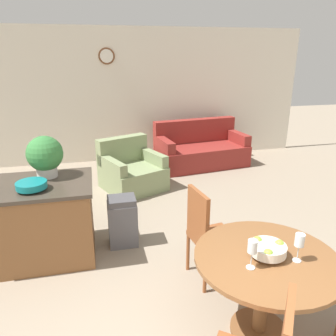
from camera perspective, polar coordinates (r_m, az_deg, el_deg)
wall_back at (r=6.97m, az=-8.65°, el=12.23°), size 8.00×0.09×2.70m
dining_table at (r=2.78m, az=16.51°, el=-17.36°), size 1.11×1.11×0.74m
dining_chair_far_side at (r=3.30m, az=6.87°, el=-10.93°), size 0.48×0.48×0.99m
fruit_bowl at (r=2.65m, az=17.00°, el=-13.30°), size 0.27×0.27×0.12m
wine_glass_left at (r=2.44m, az=14.49°, el=-13.29°), size 0.07×0.07×0.23m
wine_glass_right at (r=2.62m, az=21.94°, el=-11.74°), size 0.07×0.07×0.23m
kitchen_island at (r=3.94m, az=-22.65°, el=-8.62°), size 1.36×0.85×0.89m
teal_bowl at (r=3.57m, az=-22.69°, el=-2.76°), size 0.30×0.30×0.09m
potted_plant at (r=3.84m, az=-20.64°, el=2.09°), size 0.39×0.39×0.47m
trash_bin at (r=3.99m, az=-7.92°, el=-9.16°), size 0.34×0.28×0.61m
couch at (r=6.77m, az=5.67°, el=3.05°), size 1.89×1.13×0.90m
armchair at (r=5.60m, az=-6.38°, el=-0.68°), size 1.18×1.17×0.84m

